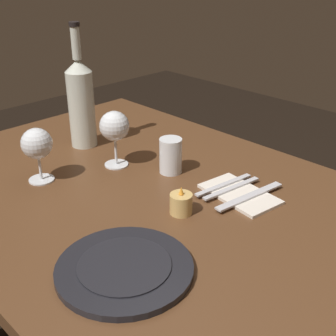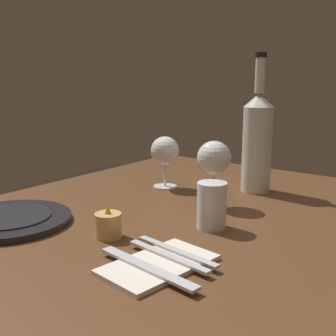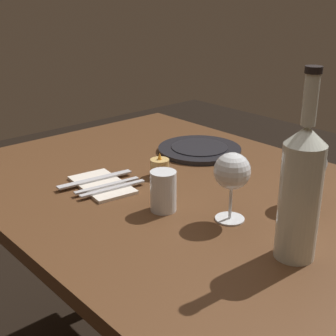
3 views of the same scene
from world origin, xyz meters
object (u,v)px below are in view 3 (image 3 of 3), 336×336
(wine_glass_left, at_px, (232,173))
(fork_inner, at_px, (107,185))
(fork_outer, at_px, (113,188))
(folded_napkin, at_px, (102,185))
(table_knife, at_px, (95,179))
(votive_candle, at_px, (160,168))
(dinner_plate, at_px, (200,149))
(water_tumbler, at_px, (163,193))
(wine_bottle, at_px, (301,190))
(wine_glass_right, at_px, (310,165))

(wine_glass_left, bearing_deg, fork_inner, 18.40)
(fork_outer, bearing_deg, folded_napkin, 0.00)
(folded_napkin, bearing_deg, fork_outer, 180.00)
(table_knife, bearing_deg, wine_glass_left, -164.14)
(wine_glass_left, bearing_deg, votive_candle, -9.98)
(fork_outer, bearing_deg, votive_candle, -88.33)
(votive_candle, xyz_separation_m, dinner_plate, (0.07, -0.23, -0.02))
(water_tumbler, bearing_deg, votive_candle, -38.43)
(fork_inner, relative_size, fork_outer, 1.00)
(fork_inner, bearing_deg, table_knife, 0.00)
(wine_bottle, xyz_separation_m, fork_inner, (0.51, 0.08, -0.13))
(dinner_plate, bearing_deg, fork_outer, 101.03)
(wine_glass_left, height_order, dinner_plate, wine_glass_left)
(wine_bottle, distance_m, fork_inner, 0.53)
(wine_glass_left, bearing_deg, fork_outer, 19.83)
(folded_napkin, bearing_deg, votive_candle, -105.83)
(wine_glass_right, height_order, fork_outer, wine_glass_right)
(dinner_plate, relative_size, fork_outer, 1.44)
(folded_napkin, bearing_deg, wine_glass_right, -143.64)
(wine_glass_left, height_order, table_knife, wine_glass_left)
(votive_candle, distance_m, fork_outer, 0.16)
(wine_glass_left, distance_m, dinner_plate, 0.48)
(wine_glass_right, xyz_separation_m, folded_napkin, (0.41, 0.30, -0.10))
(dinner_plate, xyz_separation_m, fork_inner, (-0.05, 0.38, 0.00))
(votive_candle, xyz_separation_m, fork_inner, (0.02, 0.16, -0.01))
(dinner_plate, bearing_deg, wine_glass_left, 143.19)
(fork_inner, bearing_deg, folded_napkin, 0.00)
(wine_glass_right, distance_m, wine_bottle, 0.25)
(folded_napkin, distance_m, fork_outer, 0.05)
(votive_candle, bearing_deg, folded_napkin, 74.17)
(table_knife, bearing_deg, fork_outer, 180.00)
(votive_candle, bearing_deg, table_knife, 64.77)
(water_tumbler, bearing_deg, table_knife, 6.73)
(wine_bottle, height_order, votive_candle, wine_bottle)
(dinner_plate, xyz_separation_m, fork_outer, (-0.08, 0.38, 0.00))
(votive_candle, bearing_deg, water_tumbler, 141.57)
(votive_candle, height_order, table_knife, votive_candle)
(wine_bottle, relative_size, dinner_plate, 1.40)
(wine_glass_left, height_order, wine_bottle, wine_bottle)
(wine_glass_right, bearing_deg, table_knife, 34.46)
(folded_napkin, bearing_deg, wine_glass_left, -162.85)
(votive_candle, distance_m, dinner_plate, 0.24)
(wine_glass_left, relative_size, votive_candle, 2.35)
(folded_napkin, bearing_deg, wine_bottle, -170.90)
(dinner_plate, height_order, folded_napkin, dinner_plate)
(wine_bottle, bearing_deg, folded_napkin, 9.10)
(votive_candle, bearing_deg, wine_bottle, 171.20)
(wine_glass_right, bearing_deg, votive_candle, 21.37)
(wine_glass_left, relative_size, fork_inner, 0.87)
(votive_candle, bearing_deg, wine_glass_right, -158.63)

